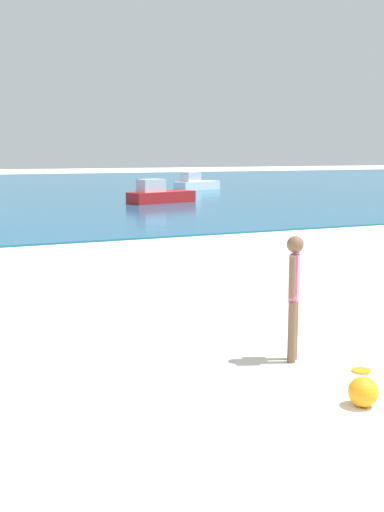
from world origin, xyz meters
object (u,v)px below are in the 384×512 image
at_px(boat_near, 159,195).
at_px(frisbee, 361,371).
at_px(beach_ball, 363,392).
at_px(boat_far, 196,184).
at_px(person_standing, 294,291).

bearing_deg(boat_near, frisbee, -121.26).
relative_size(frisbee, beach_ball, 0.72).
bearing_deg(beach_ball, boat_far, 68.10).
relative_size(person_standing, boat_near, 0.42).
bearing_deg(person_standing, boat_near, -154.01).
bearing_deg(frisbee, boat_far, 68.58).
distance_m(frisbee, beach_ball, 1.09).
xyz_separation_m(frisbee, boat_far, (13.41, 34.19, 0.47)).
bearing_deg(frisbee, beach_ball, -128.58).
bearing_deg(boat_near, boat_far, 40.76).
height_order(boat_far, beach_ball, boat_far).
height_order(boat_near, beach_ball, boat_near).
bearing_deg(beach_ball, boat_near, 73.38).
distance_m(person_standing, beach_ball, 1.71).
bearing_deg(boat_far, beach_ball, -135.20).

